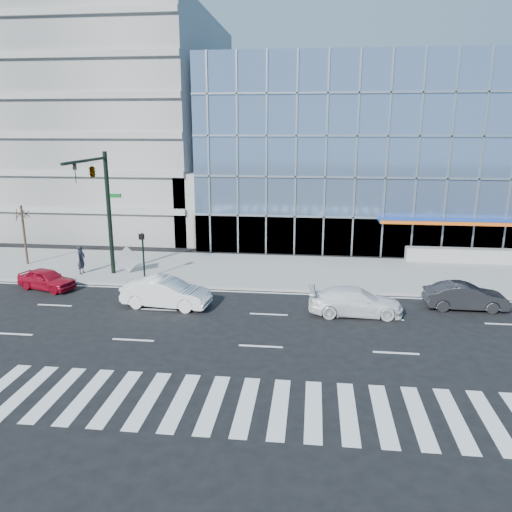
{
  "coord_description": "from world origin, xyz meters",
  "views": [
    {
      "loc": [
        2.19,
        -24.74,
        9.68
      ],
      "look_at": [
        -1.03,
        3.0,
        2.4
      ],
      "focal_mm": 35.0,
      "sensor_mm": 36.0,
      "label": 1
    }
  ],
  "objects_px": {
    "dark_sedan": "(465,296)",
    "ped_signal_post": "(143,249)",
    "white_sedan": "(166,293)",
    "tilted_panel": "(127,259)",
    "street_tree_near": "(22,214)",
    "red_sedan": "(47,279)",
    "pedestrian": "(81,260)",
    "traffic_signal": "(97,185)",
    "white_suv": "(355,301)"
  },
  "relations": [
    {
      "from": "ped_signal_post",
      "to": "red_sedan",
      "type": "xyz_separation_m",
      "value": [
        -5.38,
        -2.26,
        -1.51
      ]
    },
    {
      "from": "pedestrian",
      "to": "tilted_panel",
      "type": "height_order",
      "value": "pedestrian"
    },
    {
      "from": "street_tree_near",
      "to": "white_sedan",
      "type": "height_order",
      "value": "street_tree_near"
    },
    {
      "from": "white_suv",
      "to": "white_sedan",
      "type": "xyz_separation_m",
      "value": [
        -10.27,
        0.0,
        0.08
      ]
    },
    {
      "from": "dark_sedan",
      "to": "red_sedan",
      "type": "height_order",
      "value": "dark_sedan"
    },
    {
      "from": "white_suv",
      "to": "pedestrian",
      "type": "distance_m",
      "value": 18.31
    },
    {
      "from": "street_tree_near",
      "to": "tilted_panel",
      "type": "height_order",
      "value": "street_tree_near"
    },
    {
      "from": "ped_signal_post",
      "to": "white_suv",
      "type": "bearing_deg",
      "value": -18.6
    },
    {
      "from": "red_sedan",
      "to": "tilted_panel",
      "type": "bearing_deg",
      "value": -31.0
    },
    {
      "from": "dark_sedan",
      "to": "pedestrian",
      "type": "height_order",
      "value": "pedestrian"
    },
    {
      "from": "white_suv",
      "to": "tilted_panel",
      "type": "relative_size",
      "value": 3.79
    },
    {
      "from": "ped_signal_post",
      "to": "pedestrian",
      "type": "distance_m",
      "value": 4.7
    },
    {
      "from": "dark_sedan",
      "to": "ped_signal_post",
      "type": "bearing_deg",
      "value": 80.99
    },
    {
      "from": "white_suv",
      "to": "tilted_panel",
      "type": "distance_m",
      "value": 15.62
    },
    {
      "from": "traffic_signal",
      "to": "white_suv",
      "type": "bearing_deg",
      "value": -14.49
    },
    {
      "from": "traffic_signal",
      "to": "dark_sedan",
      "type": "xyz_separation_m",
      "value": [
        21.54,
        -2.51,
        -5.45
      ]
    },
    {
      "from": "traffic_signal",
      "to": "tilted_panel",
      "type": "xyz_separation_m",
      "value": [
        0.97,
        1.58,
        -5.1
      ]
    },
    {
      "from": "ped_signal_post",
      "to": "tilted_panel",
      "type": "relative_size",
      "value": 2.31
    },
    {
      "from": "red_sedan",
      "to": "pedestrian",
      "type": "bearing_deg",
      "value": 1.08
    },
    {
      "from": "pedestrian",
      "to": "red_sedan",
      "type": "bearing_deg",
      "value": 169.94
    },
    {
      "from": "white_suv",
      "to": "dark_sedan",
      "type": "xyz_separation_m",
      "value": [
        6.0,
        1.5,
        -0.0
      ]
    },
    {
      "from": "street_tree_near",
      "to": "pedestrian",
      "type": "relative_size",
      "value": 2.22
    },
    {
      "from": "white_sedan",
      "to": "tilted_panel",
      "type": "bearing_deg",
      "value": 43.5
    },
    {
      "from": "dark_sedan",
      "to": "pedestrian",
      "type": "xyz_separation_m",
      "value": [
        -23.57,
        3.61,
        0.39
      ]
    },
    {
      "from": "white_sedan",
      "to": "pedestrian",
      "type": "bearing_deg",
      "value": 60.96
    },
    {
      "from": "ped_signal_post",
      "to": "red_sedan",
      "type": "distance_m",
      "value": 6.03
    },
    {
      "from": "pedestrian",
      "to": "ped_signal_post",
      "type": "bearing_deg",
      "value": -93.29
    },
    {
      "from": "street_tree_near",
      "to": "tilted_panel",
      "type": "xyz_separation_m",
      "value": [
        7.97,
        -1.35,
        -2.71
      ]
    },
    {
      "from": "street_tree_near",
      "to": "red_sedan",
      "type": "relative_size",
      "value": 1.13
    },
    {
      "from": "white_sedan",
      "to": "red_sedan",
      "type": "relative_size",
      "value": 1.3
    },
    {
      "from": "street_tree_near",
      "to": "white_suv",
      "type": "bearing_deg",
      "value": -17.13
    },
    {
      "from": "street_tree_near",
      "to": "dark_sedan",
      "type": "relative_size",
      "value": 0.98
    },
    {
      "from": "white_suv",
      "to": "tilted_panel",
      "type": "bearing_deg",
      "value": 67.21
    },
    {
      "from": "red_sedan",
      "to": "street_tree_near",
      "type": "bearing_deg",
      "value": 57.47
    },
    {
      "from": "dark_sedan",
      "to": "tilted_panel",
      "type": "xyz_separation_m",
      "value": [
        -20.58,
        4.1,
        0.36
      ]
    },
    {
      "from": "dark_sedan",
      "to": "traffic_signal",
      "type": "bearing_deg",
      "value": 82.96
    },
    {
      "from": "traffic_signal",
      "to": "red_sedan",
      "type": "distance_m",
      "value": 6.51
    },
    {
      "from": "ped_signal_post",
      "to": "white_suv",
      "type": "xyz_separation_m",
      "value": [
        13.04,
        -4.39,
        -1.43
      ]
    },
    {
      "from": "dark_sedan",
      "to": "red_sedan",
      "type": "bearing_deg",
      "value": 88.15
    },
    {
      "from": "white_sedan",
      "to": "ped_signal_post",
      "type": "bearing_deg",
      "value": 38.22
    },
    {
      "from": "traffic_signal",
      "to": "street_tree_near",
      "type": "distance_m",
      "value": 7.96
    },
    {
      "from": "pedestrian",
      "to": "tilted_panel",
      "type": "distance_m",
      "value": 3.04
    },
    {
      "from": "dark_sedan",
      "to": "tilted_panel",
      "type": "distance_m",
      "value": 20.98
    },
    {
      "from": "street_tree_near",
      "to": "red_sedan",
      "type": "bearing_deg",
      "value": -49.45
    },
    {
      "from": "white_sedan",
      "to": "red_sedan",
      "type": "bearing_deg",
      "value": 81.34
    },
    {
      "from": "white_sedan",
      "to": "tilted_panel",
      "type": "xyz_separation_m",
      "value": [
        -4.3,
        5.6,
        0.27
      ]
    },
    {
      "from": "white_suv",
      "to": "white_sedan",
      "type": "distance_m",
      "value": 10.27
    },
    {
      "from": "ped_signal_post",
      "to": "dark_sedan",
      "type": "height_order",
      "value": "ped_signal_post"
    },
    {
      "from": "traffic_signal",
      "to": "ped_signal_post",
      "type": "bearing_deg",
      "value": 8.52
    },
    {
      "from": "dark_sedan",
      "to": "tilted_panel",
      "type": "bearing_deg",
      "value": 78.35
    }
  ]
}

